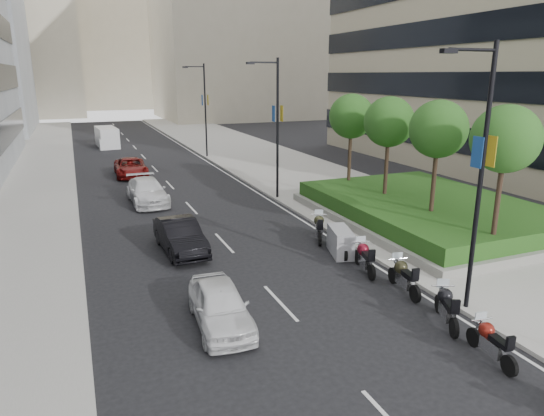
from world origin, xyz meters
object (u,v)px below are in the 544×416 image
motorcycle_5 (340,242)px  delivery_van (107,138)px  lamp_post_1 (275,122)px  motorcycle_3 (404,277)px  lamp_post_0 (478,169)px  motorcycle_2 (447,307)px  lamp_post_2 (204,106)px  car_b (180,236)px  motorcycle_1 (491,342)px  car_d (131,167)px  motorcycle_6 (319,228)px  car_c (147,191)px  car_a (220,305)px  motorcycle_4 (365,258)px

motorcycle_5 → delivery_van: 40.49m
lamp_post_1 → motorcycle_3: size_ratio=3.84×
delivery_van → lamp_post_0: bearing=-83.8°
motorcycle_2 → delivery_van: 47.32m
lamp_post_2 → car_b: (-7.86, -25.38, -4.30)m
motorcycle_1 → car_d: car_d is taller
motorcycle_6 → car_b: 6.83m
motorcycle_6 → delivery_van: size_ratio=0.41×
car_c → lamp_post_0: bearing=-68.9°
motorcycle_1 → delivery_van: (-6.98, 48.90, 0.47)m
motorcycle_1 → car_a: bearing=61.7°
motorcycle_3 → motorcycle_6: bearing=9.9°
lamp_post_1 → motorcycle_5: (-1.17, -10.56, -4.45)m
motorcycle_6 → car_d: size_ratio=0.42×
motorcycle_2 → motorcycle_5: motorcycle_5 is taller
motorcycle_3 → car_a: bearing=97.3°
motorcycle_6 → delivery_van: (-7.34, 37.61, 0.40)m
lamp_post_2 → car_c: 18.16m
lamp_post_2 → car_b: lamp_post_2 is taller
lamp_post_0 → motorcycle_2: 4.63m
lamp_post_2 → car_c: (-7.96, -15.75, -4.29)m
lamp_post_2 → motorcycle_4: (-1.24, -30.68, -4.44)m
lamp_post_1 → motorcycle_4: 13.49m
car_a → lamp_post_0: bearing=-11.3°
motorcycle_2 → car_a: bearing=93.5°
motorcycle_2 → lamp_post_1: bearing=21.1°
motorcycle_4 → delivery_van: size_ratio=0.43×
motorcycle_1 → motorcycle_3: size_ratio=0.90×
lamp_post_0 → motorcycle_5: size_ratio=4.14×
motorcycle_4 → motorcycle_5: 2.12m
lamp_post_0 → motorcycle_3: size_ratio=3.84×
car_a → car_d: (0.18, 26.18, 0.01)m
lamp_post_1 → motorcycle_6: size_ratio=4.06×
motorcycle_3 → car_b: size_ratio=0.51×
motorcycle_3 → car_c: size_ratio=0.44×
motorcycle_4 → motorcycle_6: bearing=11.8°
lamp_post_1 → car_a: bearing=-118.8°
delivery_van → motorcycle_6: bearing=-83.1°
lamp_post_1 → motorcycle_4: size_ratio=3.92×
car_b → car_c: bearing=87.9°
lamp_post_0 → motorcycle_6: size_ratio=4.06×
motorcycle_1 → delivery_van: bearing=16.1°
motorcycle_4 → motorcycle_5: motorcycle_5 is taller
lamp_post_1 → motorcycle_3: (-0.96, -14.93, -4.44)m
motorcycle_3 → car_d: car_d is taller
car_b → delivery_van: bearing=88.3°
motorcycle_3 → car_b: car_b is taller
lamp_post_0 → motorcycle_1: lamp_post_0 is taller
lamp_post_0 → car_d: size_ratio=1.71×
lamp_post_2 → motorcycle_3: size_ratio=3.84×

